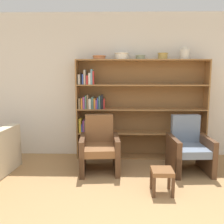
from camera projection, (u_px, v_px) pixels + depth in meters
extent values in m
cube|color=silver|center=(138.00, 86.00, 4.86)|extent=(12.00, 0.06, 2.75)
cube|color=olive|center=(78.00, 109.00, 4.76)|extent=(0.02, 0.30, 1.88)
cube|color=olive|center=(205.00, 110.00, 4.71)|extent=(0.02, 0.30, 1.88)
cube|color=olive|center=(142.00, 60.00, 4.59)|extent=(2.40, 0.30, 0.02)
cube|color=olive|center=(140.00, 156.00, 4.89)|extent=(2.40, 0.30, 0.03)
cube|color=brown|center=(141.00, 109.00, 4.88)|extent=(2.40, 0.01, 1.88)
cube|color=white|center=(81.00, 152.00, 4.86)|extent=(0.04, 0.18, 0.18)
cube|color=#B2A899|center=(83.00, 152.00, 4.86)|extent=(0.04, 0.20, 0.17)
cube|color=white|center=(85.00, 151.00, 4.83)|extent=(0.02, 0.14, 0.23)
cube|color=#388C47|center=(86.00, 150.00, 4.84)|extent=(0.02, 0.17, 0.27)
cube|color=#334CB2|center=(88.00, 150.00, 4.83)|extent=(0.04, 0.15, 0.25)
cube|color=black|center=(89.00, 151.00, 4.82)|extent=(0.02, 0.12, 0.24)
cube|color=gold|center=(91.00, 151.00, 4.83)|extent=(0.02, 0.15, 0.23)
cube|color=#388C47|center=(92.00, 152.00, 4.84)|extent=(0.03, 0.16, 0.17)
cube|color=olive|center=(141.00, 132.00, 4.81)|extent=(2.40, 0.30, 0.02)
cube|color=gold|center=(80.00, 125.00, 4.76)|extent=(0.04, 0.17, 0.26)
cube|color=#334CB2|center=(83.00, 128.00, 4.79)|extent=(0.02, 0.20, 0.16)
cube|color=#994C99|center=(84.00, 126.00, 4.78)|extent=(0.03, 0.19, 0.23)
cube|color=#7F6B4C|center=(86.00, 126.00, 4.78)|extent=(0.03, 0.20, 0.23)
cube|color=#7F6B4C|center=(88.00, 125.00, 4.76)|extent=(0.02, 0.16, 0.27)
cube|color=black|center=(89.00, 127.00, 4.75)|extent=(0.02, 0.13, 0.23)
cube|color=#7F6B4C|center=(90.00, 127.00, 4.78)|extent=(0.04, 0.18, 0.18)
cube|color=#334CB2|center=(92.00, 127.00, 4.74)|extent=(0.04, 0.12, 0.22)
cube|color=orange|center=(95.00, 126.00, 4.78)|extent=(0.03, 0.20, 0.25)
cube|color=#4C756B|center=(97.00, 127.00, 4.76)|extent=(0.02, 0.16, 0.19)
cube|color=#994C99|center=(98.00, 127.00, 4.78)|extent=(0.02, 0.20, 0.20)
cube|color=orange|center=(99.00, 128.00, 4.75)|extent=(0.03, 0.14, 0.17)
cube|color=red|center=(101.00, 127.00, 4.76)|extent=(0.03, 0.16, 0.20)
cube|color=olive|center=(141.00, 109.00, 4.74)|extent=(2.40, 0.30, 0.02)
cube|color=#7F6B4C|center=(80.00, 103.00, 4.71)|extent=(0.04, 0.19, 0.20)
cube|color=orange|center=(82.00, 103.00, 4.68)|extent=(0.03, 0.13, 0.20)
cube|color=#994C99|center=(84.00, 103.00, 4.71)|extent=(0.03, 0.19, 0.22)
cube|color=#4C756B|center=(86.00, 102.00, 4.67)|extent=(0.02, 0.13, 0.25)
cube|color=#7F6B4C|center=(88.00, 102.00, 4.68)|extent=(0.03, 0.15, 0.26)
cube|color=white|center=(90.00, 104.00, 4.69)|extent=(0.04, 0.16, 0.19)
cube|color=#4C756B|center=(93.00, 103.00, 4.68)|extent=(0.04, 0.15, 0.22)
cube|color=orange|center=(95.00, 104.00, 4.67)|extent=(0.03, 0.13, 0.20)
cube|color=#994C99|center=(96.00, 104.00, 4.69)|extent=(0.02, 0.15, 0.17)
cube|color=#334CB2|center=(98.00, 103.00, 4.69)|extent=(0.02, 0.18, 0.21)
cube|color=#4C756B|center=(100.00, 102.00, 4.69)|extent=(0.03, 0.17, 0.24)
cube|color=black|center=(102.00, 102.00, 4.69)|extent=(0.04, 0.18, 0.26)
cube|color=red|center=(104.00, 104.00, 4.70)|extent=(0.02, 0.19, 0.19)
cube|color=olive|center=(142.00, 85.00, 4.66)|extent=(2.40, 0.30, 0.02)
cube|color=#B2A899|center=(79.00, 79.00, 4.61)|extent=(0.04, 0.15, 0.18)
cube|color=black|center=(81.00, 79.00, 4.60)|extent=(0.02, 0.13, 0.21)
cube|color=#334CB2|center=(83.00, 79.00, 4.61)|extent=(0.02, 0.13, 0.19)
cube|color=#B2A899|center=(85.00, 77.00, 4.60)|extent=(0.04, 0.14, 0.27)
cube|color=red|center=(87.00, 80.00, 4.62)|extent=(0.03, 0.17, 0.16)
cube|color=white|center=(90.00, 79.00, 4.61)|extent=(0.04, 0.16, 0.21)
cube|color=#669EB2|center=(92.00, 77.00, 4.63)|extent=(0.03, 0.20, 0.28)
cube|color=red|center=(93.00, 78.00, 4.59)|extent=(0.02, 0.13, 0.24)
cylinder|color=#C67547|center=(99.00, 58.00, 4.60)|extent=(0.22, 0.22, 0.06)
torus|color=#C67547|center=(99.00, 56.00, 4.59)|extent=(0.25, 0.25, 0.02)
cylinder|color=silver|center=(122.00, 56.00, 4.58)|extent=(0.25, 0.25, 0.12)
torus|color=silver|center=(122.00, 53.00, 4.58)|extent=(0.27, 0.27, 0.02)
cylinder|color=gray|center=(140.00, 57.00, 4.58)|extent=(0.16, 0.16, 0.07)
torus|color=gray|center=(140.00, 56.00, 4.58)|extent=(0.18, 0.18, 0.02)
cylinder|color=tan|center=(163.00, 56.00, 4.57)|extent=(0.17, 0.17, 0.11)
torus|color=tan|center=(163.00, 53.00, 4.56)|extent=(0.19, 0.19, 0.02)
cylinder|color=silver|center=(185.00, 54.00, 4.55)|extent=(0.17, 0.17, 0.17)
cylinder|color=silver|center=(185.00, 48.00, 4.54)|extent=(0.09, 0.09, 0.04)
cube|color=brown|center=(118.00, 167.00, 3.90)|extent=(0.08, 0.08, 0.35)
cube|color=brown|center=(81.00, 168.00, 3.86)|extent=(0.08, 0.08, 0.35)
cube|color=brown|center=(115.00, 154.00, 4.50)|extent=(0.08, 0.08, 0.35)
cube|color=brown|center=(84.00, 155.00, 4.46)|extent=(0.08, 0.08, 0.35)
cube|color=brown|center=(100.00, 149.00, 4.15)|extent=(0.53, 0.68, 0.12)
cube|color=brown|center=(99.00, 129.00, 4.38)|extent=(0.49, 0.16, 0.50)
cube|color=brown|center=(116.00, 154.00, 4.18)|extent=(0.14, 0.68, 0.59)
cube|color=brown|center=(83.00, 154.00, 4.14)|extent=(0.14, 0.68, 0.59)
cube|color=brown|center=(214.00, 168.00, 3.86)|extent=(0.07, 0.07, 0.35)
cube|color=brown|center=(178.00, 169.00, 3.84)|extent=(0.07, 0.07, 0.35)
cube|color=brown|center=(199.00, 155.00, 4.46)|extent=(0.07, 0.07, 0.35)
cube|color=brown|center=(168.00, 156.00, 4.44)|extent=(0.07, 0.07, 0.35)
cube|color=slate|center=(190.00, 150.00, 4.11)|extent=(0.52, 0.67, 0.12)
cube|color=slate|center=(185.00, 129.00, 4.35)|extent=(0.49, 0.15, 0.50)
cube|color=brown|center=(206.00, 154.00, 4.14)|extent=(0.12, 0.68, 0.59)
cube|color=brown|center=(173.00, 155.00, 4.12)|extent=(0.12, 0.68, 0.59)
cube|color=brown|center=(151.00, 179.00, 3.54)|extent=(0.04, 0.04, 0.28)
cube|color=brown|center=(169.00, 180.00, 3.54)|extent=(0.04, 0.04, 0.28)
cube|color=brown|center=(154.00, 187.00, 3.30)|extent=(0.04, 0.04, 0.28)
cube|color=brown|center=(173.00, 188.00, 3.29)|extent=(0.04, 0.04, 0.28)
cube|color=brown|center=(162.00, 171.00, 3.39)|extent=(0.29, 0.29, 0.06)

